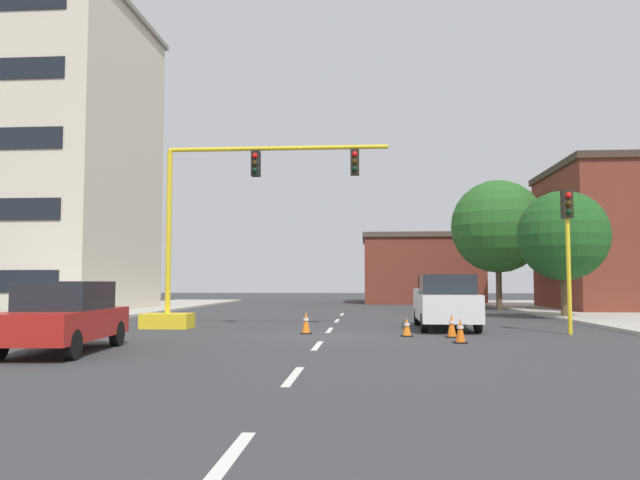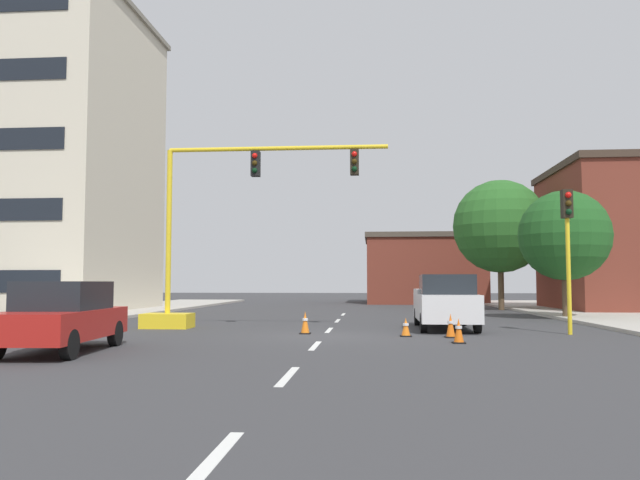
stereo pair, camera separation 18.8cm
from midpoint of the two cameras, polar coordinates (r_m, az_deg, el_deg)
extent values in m
plane|color=#38383A|center=(20.09, 0.18, -8.79)|extent=(160.00, 160.00, 0.00)
cube|color=#B2ADA3|center=(31.52, -23.14, -6.57)|extent=(6.00, 56.00, 0.14)
cube|color=#B2ADA3|center=(30.30, 26.95, -6.58)|extent=(6.00, 56.00, 0.14)
cube|color=silver|center=(6.37, -9.55, -19.45)|extent=(0.16, 2.40, 0.01)
cube|color=silver|center=(11.68, -2.92, -12.32)|extent=(0.16, 2.40, 0.01)
cube|color=silver|center=(17.11, -0.56, -9.63)|extent=(0.16, 2.40, 0.01)
cube|color=silver|center=(22.57, 0.64, -8.24)|extent=(0.16, 2.40, 0.01)
cube|color=silver|center=(28.05, 1.37, -7.38)|extent=(0.16, 2.40, 0.01)
cube|color=silver|center=(33.54, 1.86, -6.81)|extent=(0.16, 2.40, 0.01)
cube|color=beige|center=(40.83, -25.32, 6.48)|extent=(12.46, 11.60, 17.59)
cube|color=gray|center=(43.29, -24.96, 18.22)|extent=(12.86, 12.00, 0.30)
cube|color=brown|center=(52.88, 9.07, -2.88)|extent=(9.30, 9.32, 5.20)
cube|color=#4C4238|center=(53.00, 9.04, 0.15)|extent=(9.60, 9.62, 0.40)
cube|color=black|center=(48.21, 9.55, -4.56)|extent=(1.10, 0.06, 2.20)
cube|color=yellow|center=(24.22, -14.01, -7.18)|extent=(1.80, 1.20, 0.55)
cylinder|color=yellow|center=(24.26, -13.88, 0.80)|extent=(0.20, 0.20, 6.20)
cylinder|color=yellow|center=(23.76, -4.12, 8.36)|extent=(8.29, 0.16, 0.16)
cube|color=black|center=(23.78, -6.11, 6.94)|extent=(0.32, 0.36, 0.95)
sphere|color=red|center=(23.65, -6.19, 7.68)|extent=(0.20, 0.20, 0.20)
sphere|color=#38280A|center=(23.59, -6.20, 7.02)|extent=(0.20, 0.20, 0.20)
sphere|color=black|center=(23.54, -6.20, 6.35)|extent=(0.20, 0.20, 0.20)
cube|color=black|center=(23.40, 2.97, 7.10)|extent=(0.32, 0.36, 0.95)
sphere|color=red|center=(23.26, 2.96, 7.86)|extent=(0.20, 0.20, 0.20)
sphere|color=#38280A|center=(23.21, 2.96, 7.18)|extent=(0.20, 0.20, 0.20)
sphere|color=black|center=(23.16, 2.97, 6.50)|extent=(0.20, 0.20, 0.20)
cylinder|color=yellow|center=(22.26, 21.54, -1.86)|extent=(0.14, 0.14, 4.80)
cube|color=black|center=(22.40, 21.42, 3.07)|extent=(0.32, 0.36, 0.95)
sphere|color=red|center=(22.25, 21.55, 3.83)|extent=(0.20, 0.20, 0.20)
sphere|color=#38280A|center=(22.22, 21.56, 3.12)|extent=(0.20, 0.20, 0.20)
sphere|color=black|center=(22.19, 21.58, 2.40)|extent=(0.20, 0.20, 0.20)
cylinder|color=brown|center=(31.23, 21.30, -4.64)|extent=(0.36, 0.36, 2.32)
sphere|color=#1E511E|center=(31.30, 21.18, 0.39)|extent=(4.21, 4.21, 4.21)
cylinder|color=brown|center=(40.27, 15.91, -4.03)|extent=(0.36, 0.36, 3.02)
sphere|color=#286023|center=(40.42, 15.82, 1.20)|extent=(5.78, 5.78, 5.78)
cube|color=white|center=(23.59, 11.12, -6.00)|extent=(2.08, 5.43, 0.95)
cube|color=#1E2328|center=(22.68, 11.32, -4.00)|extent=(1.87, 1.83, 0.70)
cube|color=white|center=(24.75, 10.81, -4.62)|extent=(2.04, 2.84, 0.16)
cylinder|color=black|center=(21.91, 13.99, -7.37)|extent=(0.23, 0.68, 0.68)
cylinder|color=black|center=(21.71, 9.25, -7.47)|extent=(0.23, 0.68, 0.68)
cylinder|color=black|center=(25.54, 12.72, -6.88)|extent=(0.23, 0.68, 0.68)
cylinder|color=black|center=(25.36, 8.66, -6.95)|extent=(0.23, 0.68, 0.68)
cube|color=#B21E19|center=(16.70, -22.70, -7.12)|extent=(2.20, 4.63, 0.70)
cube|color=#1E2328|center=(16.76, -22.51, -4.71)|extent=(1.88, 2.43, 0.70)
cylinder|color=black|center=(18.45, -23.29, -7.85)|extent=(0.27, 0.70, 0.68)
cylinder|color=black|center=(17.87, -18.37, -8.11)|extent=(0.27, 0.70, 0.68)
cylinder|color=black|center=(15.00, -22.05, -8.87)|extent=(0.27, 0.70, 0.68)
cube|color=black|center=(20.96, -1.55, -8.53)|extent=(0.36, 0.36, 0.04)
cone|color=orange|center=(20.93, -1.55, -7.50)|extent=(0.28, 0.28, 0.71)
cylinder|color=white|center=(20.93, -1.55, -7.27)|extent=(0.19, 0.19, 0.08)
cube|color=black|center=(18.21, 12.43, -9.14)|extent=(0.36, 0.36, 0.04)
cone|color=orange|center=(18.18, 12.42, -8.03)|extent=(0.28, 0.28, 0.67)
cylinder|color=white|center=(18.18, 12.41, -7.78)|extent=(0.19, 0.19, 0.08)
cube|color=black|center=(20.15, 7.69, -8.68)|extent=(0.36, 0.36, 0.04)
cone|color=orange|center=(20.13, 7.68, -7.84)|extent=(0.28, 0.28, 0.56)
cylinder|color=white|center=(20.12, 7.68, -7.65)|extent=(0.19, 0.19, 0.08)
cube|color=black|center=(19.98, 11.69, -8.68)|extent=(0.36, 0.36, 0.04)
cone|color=orange|center=(19.95, 11.68, -7.60)|extent=(0.28, 0.28, 0.71)
cylinder|color=white|center=(19.95, 11.68, -7.36)|extent=(0.19, 0.19, 0.08)
camera|label=1|loc=(0.09, -90.22, 0.01)|focal=35.00mm
camera|label=2|loc=(0.09, 89.78, -0.01)|focal=35.00mm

